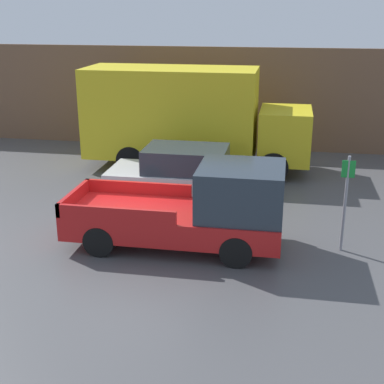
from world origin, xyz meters
The scene contains 6 objects.
ground_plane centered at (0.00, 0.00, 0.00)m, with size 60.00×60.00×0.00m, color #4C4C4F.
building_wall centered at (0.00, 9.38, 2.01)m, with size 28.00×0.15×4.02m.
pickup_truck centered at (1.86, -0.37, 0.96)m, with size 5.11×2.01×2.08m.
car centered at (0.85, 3.03, 0.79)m, with size 4.40×1.92×1.57m.
delivery_truck centered at (0.36, 6.19, 1.88)m, with size 7.79×2.45×3.53m.
parking_sign centered at (5.25, 0.04, 1.31)m, with size 0.30×0.07×2.32m.
Camera 1 is at (3.81, -11.98, 5.48)m, focal length 50.00 mm.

